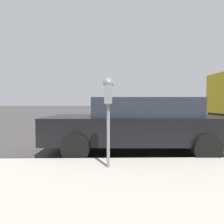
{
  "coord_description": "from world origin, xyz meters",
  "views": [
    {
      "loc": [
        -5.94,
        0.24,
        1.32
      ],
      "look_at": [
        -2.53,
        0.18,
        1.16
      ],
      "focal_mm": 28.0,
      "sensor_mm": 36.0,
      "label": 1
    }
  ],
  "objects": [
    {
      "name": "ground_plane",
      "position": [
        0.0,
        0.0,
        0.0
      ],
      "size": [
        220.0,
        220.0,
        0.0
      ],
      "primitive_type": "plane",
      "color": "#3D3A3A"
    },
    {
      "name": "car_black",
      "position": [
        -1.13,
        -0.55,
        0.78
      ],
      "size": [
        2.22,
        4.77,
        1.47
      ],
      "rotation": [
        0.0,
        0.0,
        -0.02
      ],
      "color": "black",
      "rests_on": "ground_plane"
    },
    {
      "name": "parking_meter",
      "position": [
        -2.75,
        0.25,
        1.4
      ],
      "size": [
        0.21,
        0.19,
        1.64
      ],
      "color": "gray",
      "rests_on": "sidewalk"
    }
  ]
}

